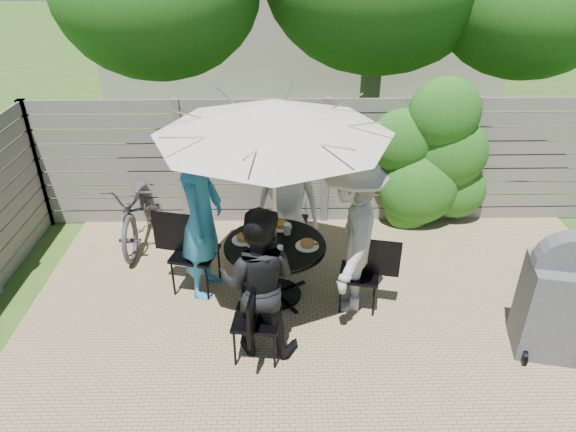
{
  "coord_description": "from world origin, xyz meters",
  "views": [
    {
      "loc": [
        -0.66,
        -3.59,
        3.77
      ],
      "look_at": [
        -0.56,
        1.42,
        0.97
      ],
      "focal_mm": 32.0,
      "sensor_mm": 36.0,
      "label": 1
    }
  ],
  "objects_px": {
    "chair_left": "(195,267)",
    "chair_front": "(257,333)",
    "plate_right": "(307,244)",
    "coffee_cup": "(287,229)",
    "plate_front": "(268,260)",
    "umbrella": "(273,118)",
    "patio_table": "(275,260)",
    "bbq_grill": "(559,301)",
    "person_right": "(351,235)",
    "plate_back": "(281,225)",
    "plate_left": "(243,239)",
    "chair_back": "(289,234)",
    "bicycle": "(139,207)",
    "person_front": "(259,283)",
    "person_left": "(201,219)",
    "chair_right": "(360,286)",
    "glass_front": "(280,252)",
    "glass_left": "(250,241)",
    "person_back": "(288,202)",
    "glass_back": "(270,225)",
    "syrup_jug": "(270,234)"
  },
  "relations": [
    {
      "from": "plate_right",
      "to": "glass_front",
      "type": "xyz_separation_m",
      "value": [
        -0.3,
        -0.21,
        0.05
      ]
    },
    {
      "from": "person_left",
      "to": "chair_right",
      "type": "relative_size",
      "value": 2.18
    },
    {
      "from": "plate_right",
      "to": "bicycle",
      "type": "bearing_deg",
      "value": 146.71
    },
    {
      "from": "glass_back",
      "to": "glass_front",
      "type": "bearing_deg",
      "value": -78.85
    },
    {
      "from": "person_back",
      "to": "plate_right",
      "type": "xyz_separation_m",
      "value": [
        0.2,
        -0.88,
        -0.06
      ]
    },
    {
      "from": "coffee_cup",
      "to": "plate_front",
      "type": "bearing_deg",
      "value": -110.63
    },
    {
      "from": "chair_front",
      "to": "plate_right",
      "type": "xyz_separation_m",
      "value": [
        0.53,
        0.88,
        0.47
      ]
    },
    {
      "from": "patio_table",
      "to": "plate_back",
      "type": "bearing_deg",
      "value": 79.15
    },
    {
      "from": "chair_back",
      "to": "coffee_cup",
      "type": "xyz_separation_m",
      "value": [
        -0.04,
        -0.75,
        0.51
      ]
    },
    {
      "from": "chair_front",
      "to": "glass_left",
      "type": "height_order",
      "value": "chair_front"
    },
    {
      "from": "chair_right",
      "to": "plate_left",
      "type": "relative_size",
      "value": 3.41
    },
    {
      "from": "person_right",
      "to": "bbq_grill",
      "type": "distance_m",
      "value": 2.11
    },
    {
      "from": "umbrella",
      "to": "plate_back",
      "type": "relative_size",
      "value": 10.89
    },
    {
      "from": "chair_right",
      "to": "bicycle",
      "type": "relative_size",
      "value": 0.49
    },
    {
      "from": "chair_left",
      "to": "person_right",
      "type": "height_order",
      "value": "person_right"
    },
    {
      "from": "bbq_grill",
      "to": "glass_front",
      "type": "bearing_deg",
      "value": 178.99
    },
    {
      "from": "glass_front",
      "to": "glass_back",
      "type": "bearing_deg",
      "value": 101.15
    },
    {
      "from": "patio_table",
      "to": "umbrella",
      "type": "xyz_separation_m",
      "value": [
        -0.0,
        0.0,
        1.66
      ]
    },
    {
      "from": "chair_back",
      "to": "bicycle",
      "type": "height_order",
      "value": "bicycle"
    },
    {
      "from": "chair_left",
      "to": "chair_front",
      "type": "height_order",
      "value": "chair_left"
    },
    {
      "from": "chair_left",
      "to": "bbq_grill",
      "type": "height_order",
      "value": "bbq_grill"
    },
    {
      "from": "glass_back",
      "to": "coffee_cup",
      "type": "height_order",
      "value": "glass_back"
    },
    {
      "from": "patio_table",
      "to": "chair_back",
      "type": "xyz_separation_m",
      "value": [
        0.18,
        0.95,
        -0.23
      ]
    },
    {
      "from": "coffee_cup",
      "to": "glass_front",
      "type": "bearing_deg",
      "value": -100.27
    },
    {
      "from": "bicycle",
      "to": "umbrella",
      "type": "bearing_deg",
      "value": -37.92
    },
    {
      "from": "umbrella",
      "to": "plate_back",
      "type": "height_order",
      "value": "umbrella"
    },
    {
      "from": "chair_front",
      "to": "person_right",
      "type": "height_order",
      "value": "person_right"
    },
    {
      "from": "coffee_cup",
      "to": "person_front",
      "type": "bearing_deg",
      "value": -106.29
    },
    {
      "from": "bbq_grill",
      "to": "plate_back",
      "type": "bearing_deg",
      "value": 167.1
    },
    {
      "from": "chair_right",
      "to": "plate_back",
      "type": "height_order",
      "value": "chair_right"
    },
    {
      "from": "patio_table",
      "to": "plate_front",
      "type": "relative_size",
      "value": 5.02
    },
    {
      "from": "umbrella",
      "to": "bicycle",
      "type": "distance_m",
      "value": 2.87
    },
    {
      "from": "plate_right",
      "to": "glass_back",
      "type": "relative_size",
      "value": 1.86
    },
    {
      "from": "chair_left",
      "to": "glass_back",
      "type": "relative_size",
      "value": 7.12
    },
    {
      "from": "person_front",
      "to": "chair_back",
      "type": "bearing_deg",
      "value": -90.0
    },
    {
      "from": "person_front",
      "to": "plate_right",
      "type": "bearing_deg",
      "value": -113.45
    },
    {
      "from": "person_back",
      "to": "plate_back",
      "type": "relative_size",
      "value": 6.28
    },
    {
      "from": "umbrella",
      "to": "patio_table",
      "type": "bearing_deg",
      "value": 0.0
    },
    {
      "from": "chair_left",
      "to": "bbq_grill",
      "type": "bearing_deg",
      "value": -3.07
    },
    {
      "from": "chair_left",
      "to": "plate_right",
      "type": "relative_size",
      "value": 3.83
    },
    {
      "from": "chair_back",
      "to": "person_left",
      "type": "height_order",
      "value": "person_left"
    },
    {
      "from": "syrup_jug",
      "to": "bicycle",
      "type": "xyz_separation_m",
      "value": [
        -1.8,
        1.32,
        -0.34
      ]
    },
    {
      "from": "chair_right",
      "to": "bicycle",
      "type": "distance_m",
      "value": 3.21
    },
    {
      "from": "plate_back",
      "to": "plate_left",
      "type": "relative_size",
      "value": 1.0
    },
    {
      "from": "chair_back",
      "to": "chair_right",
      "type": "xyz_separation_m",
      "value": [
        0.77,
        -1.13,
        -0.01
      ]
    },
    {
      "from": "plate_right",
      "to": "glass_left",
      "type": "distance_m",
      "value": 0.63
    },
    {
      "from": "person_front",
      "to": "glass_left",
      "type": "xyz_separation_m",
      "value": [
        -0.12,
        0.76,
        -0.0
      ]
    },
    {
      "from": "plate_left",
      "to": "coffee_cup",
      "type": "height_order",
      "value": "coffee_cup"
    },
    {
      "from": "plate_front",
      "to": "chair_right",
      "type": "bearing_deg",
      "value": 9.6
    },
    {
      "from": "glass_front",
      "to": "bicycle",
      "type": "distance_m",
      "value": 2.55
    }
  ]
}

